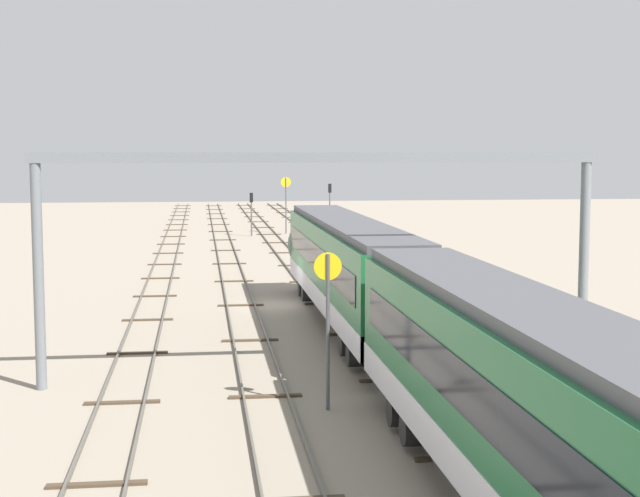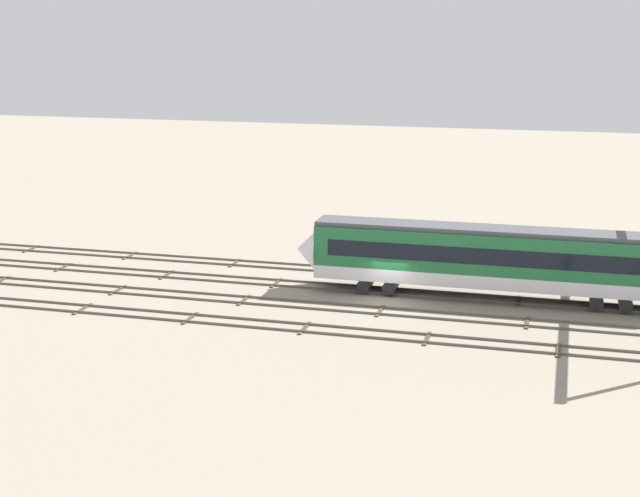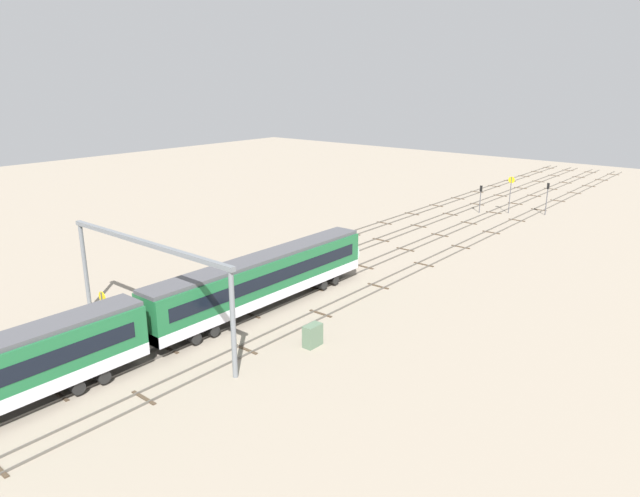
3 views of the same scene
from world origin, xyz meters
TOP-DOWN VIEW (x-y plane):
  - ground_plane at (0.00, 0.00)m, footprint 211.39×211.39m
  - track_near_foreground at (-0.00, -6.89)m, footprint 195.39×2.40m
  - track_with_train at (-0.00, -2.30)m, footprint 195.39×2.40m
  - track_middle at (0.00, 2.30)m, footprint 195.39×2.40m
  - track_second_far at (0.00, 6.89)m, footprint 195.39×2.40m
  - relay_cabinet at (-9.59, -10.37)m, footprint 1.55×0.83m

SIDE VIEW (x-z plane):
  - ground_plane at x=0.00m, z-range 0.00..0.00m
  - track_second_far at x=0.00m, z-range -0.01..0.15m
  - track_with_train at x=0.00m, z-range -0.01..0.15m
  - track_near_foreground at x=0.00m, z-range -0.01..0.15m
  - track_middle at x=0.00m, z-range -0.01..0.15m
  - relay_cabinet at x=-9.59m, z-range 0.00..1.74m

